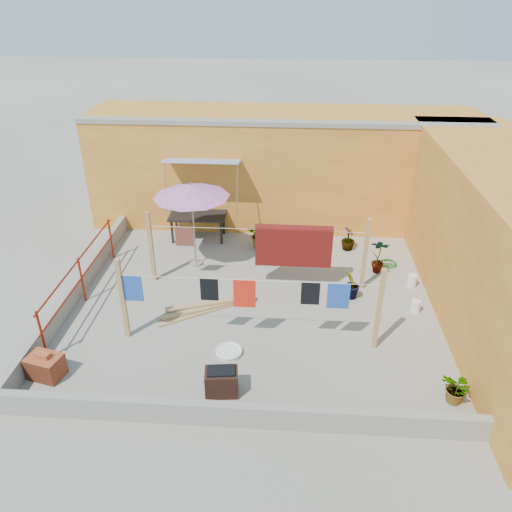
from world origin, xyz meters
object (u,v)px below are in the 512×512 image
patio_umbrella (191,191)px  brick_stack (45,366)px  water_jug_a (416,306)px  brazier (222,381)px  outdoor_table (198,217)px  green_hose (388,263)px  plant_back_a (261,234)px  white_basin (229,351)px  water_jug_b (412,280)px

patio_umbrella → brick_stack: bearing=-115.0°
water_jug_a → brazier: bearing=-145.0°
patio_umbrella → outdoor_table: 1.98m
patio_umbrella → green_hose: 5.33m
brazier → water_jug_a: size_ratio=1.88×
brazier → plant_back_a: (0.35, 5.54, 0.15)m
brick_stack → green_hose: (6.95, 4.63, -0.20)m
white_basin → water_jug_a: water_jug_a is taller
outdoor_table → brick_stack: 6.06m
brazier → water_jug_a: 4.79m
brick_stack → white_basin: size_ratio=1.30×
outdoor_table → plant_back_a: size_ratio=1.96×
white_basin → green_hose: (3.68, 3.77, -0.02)m
white_basin → green_hose: bearing=45.7°
green_hose → plant_back_a: (-3.32, 0.71, 0.37)m
patio_umbrella → brick_stack: 5.07m
brick_stack → water_jug_b: size_ratio=2.02×
green_hose → plant_back_a: 3.41m
green_hose → plant_back_a: size_ratio=0.58×
brick_stack → water_jug_b: bearing=26.3°
brick_stack → green_hose: size_ratio=1.50×
white_basin → water_jug_a: bearing=23.2°
brick_stack → brazier: 3.28m
brazier → green_hose: size_ratio=1.34×
outdoor_table → brick_stack: (-1.83, -5.76, -0.43)m
patio_umbrella → green_hose: bearing=3.8°
outdoor_table → brazier: 6.14m
brazier → brick_stack: bearing=176.6°
green_hose → white_basin: bearing=-134.3°
brazier → plant_back_a: plant_back_a is taller
brazier → green_hose: 6.07m
white_basin → water_jug_b: (4.06, 2.76, 0.10)m
white_basin → brick_stack: bearing=-165.2°
water_jug_b → plant_back_a: plant_back_a is taller
patio_umbrella → outdoor_table: patio_umbrella is taller
outdoor_table → plant_back_a: plant_back_a is taller
water_jug_a → plant_back_a: size_ratio=0.41×
white_basin → plant_back_a: (0.36, 4.48, 0.35)m
outdoor_table → water_jug_b: 5.92m
patio_umbrella → water_jug_b: (5.33, -0.68, -1.85)m
patio_umbrella → water_jug_b: 5.68m
plant_back_a → water_jug_a: bearing=-38.0°
patio_umbrella → brick_stack: size_ratio=3.20×
brick_stack → green_hose: bearing=33.7°
brazier → water_jug_b: (4.06, 3.82, -0.10)m
patio_umbrella → water_jug_a: 5.78m
water_jug_b → plant_back_a: 4.09m
patio_umbrella → outdoor_table: bearing=96.9°
water_jug_a → green_hose: water_jug_a is taller
brick_stack → green_hose: 8.36m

